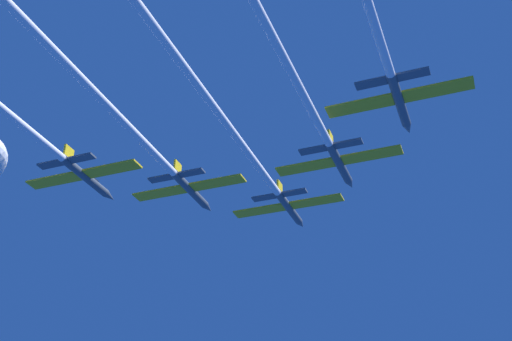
{
  "coord_description": "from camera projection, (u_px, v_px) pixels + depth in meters",
  "views": [
    {
      "loc": [
        28.75,
        -90.83,
        -46.94
      ],
      "look_at": [
        -0.23,
        -13.73,
        0.08
      ],
      "focal_mm": 46.79,
      "sensor_mm": 36.0,
      "label": 1
    }
  ],
  "objects": [
    {
      "name": "jet_lead",
      "position": [
        238.0,
        139.0,
        88.09
      ],
      "size": [
        17.76,
        68.67,
        2.94
      ],
      "color": "#4C5660"
    },
    {
      "name": "jet_left_wing",
      "position": [
        116.0,
        114.0,
        82.77
      ],
      "size": [
        17.76,
        67.68,
        2.94
      ],
      "color": "#4C5660"
    },
    {
      "name": "jet_right_wing",
      "position": [
        294.0,
        77.0,
        76.17
      ],
      "size": [
        17.76,
        66.92,
        2.94
      ],
      "color": "#4C5660"
    }
  ]
}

